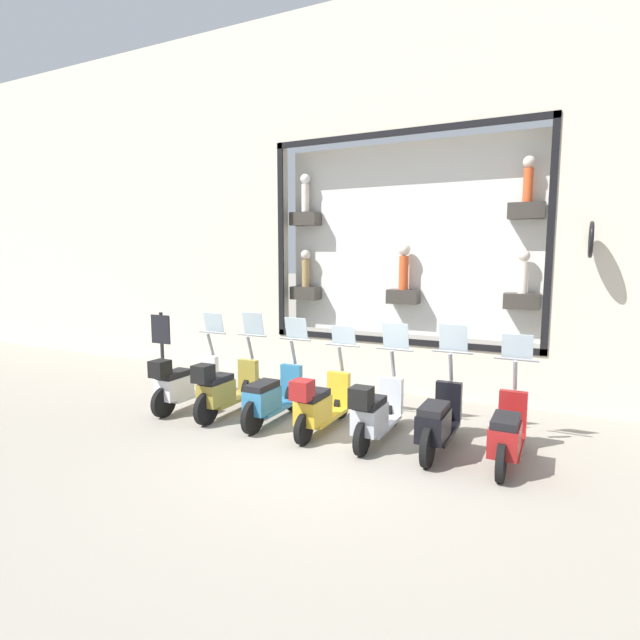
{
  "coord_description": "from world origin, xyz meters",
  "views": [
    {
      "loc": [
        -5.93,
        -2.96,
        2.7
      ],
      "look_at": [
        2.16,
        1.08,
        1.53
      ],
      "focal_mm": 28.0,
      "sensor_mm": 36.0,
      "label": 1
    }
  ],
  "objects_px": {
    "shop_sign_post": "(162,351)",
    "scooter_black_1": "(438,421)",
    "scooter_olive_5": "(225,388)",
    "scooter_teal_4": "(272,397)",
    "scooter_silver_2": "(375,412)",
    "scooter_yellow_3": "(319,404)",
    "scooter_white_6": "(183,383)",
    "scooter_red_0": "(507,433)"
  },
  "relations": [
    {
      "from": "scooter_black_1",
      "to": "shop_sign_post",
      "type": "relative_size",
      "value": 1.11
    },
    {
      "from": "scooter_silver_2",
      "to": "scooter_olive_5",
      "type": "xyz_separation_m",
      "value": [
        0.01,
        2.69,
        0.02
      ]
    },
    {
      "from": "scooter_yellow_3",
      "to": "scooter_olive_5",
      "type": "height_order",
      "value": "scooter_olive_5"
    },
    {
      "from": "scooter_olive_5",
      "to": "scooter_white_6",
      "type": "relative_size",
      "value": 1.0
    },
    {
      "from": "scooter_black_1",
      "to": "scooter_olive_5",
      "type": "bearing_deg",
      "value": 90.95
    },
    {
      "from": "scooter_black_1",
      "to": "shop_sign_post",
      "type": "bearing_deg",
      "value": 85.63
    },
    {
      "from": "scooter_silver_2",
      "to": "scooter_white_6",
      "type": "relative_size",
      "value": 1.0
    },
    {
      "from": "scooter_red_0",
      "to": "shop_sign_post",
      "type": "relative_size",
      "value": 1.1
    },
    {
      "from": "scooter_red_0",
      "to": "scooter_silver_2",
      "type": "relative_size",
      "value": 1.0
    },
    {
      "from": "scooter_silver_2",
      "to": "scooter_olive_5",
      "type": "relative_size",
      "value": 0.99
    },
    {
      "from": "scooter_olive_5",
      "to": "scooter_white_6",
      "type": "xyz_separation_m",
      "value": [
        -0.01,
        0.9,
        -0.01
      ]
    },
    {
      "from": "shop_sign_post",
      "to": "scooter_black_1",
      "type": "bearing_deg",
      "value": -94.37
    },
    {
      "from": "scooter_black_1",
      "to": "scooter_yellow_3",
      "type": "relative_size",
      "value": 1.01
    },
    {
      "from": "scooter_black_1",
      "to": "scooter_teal_4",
      "type": "xyz_separation_m",
      "value": [
        -0.0,
        2.69,
        -0.01
      ]
    },
    {
      "from": "scooter_silver_2",
      "to": "scooter_yellow_3",
      "type": "bearing_deg",
      "value": 90.32
    },
    {
      "from": "scooter_red_0",
      "to": "scooter_olive_5",
      "type": "relative_size",
      "value": 0.99
    },
    {
      "from": "scooter_olive_5",
      "to": "shop_sign_post",
      "type": "distance_m",
      "value": 1.94
    },
    {
      "from": "scooter_red_0",
      "to": "scooter_silver_2",
      "type": "distance_m",
      "value": 1.79
    },
    {
      "from": "scooter_black_1",
      "to": "scooter_yellow_3",
      "type": "distance_m",
      "value": 1.79
    },
    {
      "from": "scooter_teal_4",
      "to": "scooter_white_6",
      "type": "distance_m",
      "value": 1.79
    },
    {
      "from": "scooter_red_0",
      "to": "scooter_olive_5",
      "type": "xyz_separation_m",
      "value": [
        -0.05,
        4.48,
        0.06
      ]
    },
    {
      "from": "scooter_white_6",
      "to": "scooter_teal_4",
      "type": "bearing_deg",
      "value": -88.01
    },
    {
      "from": "scooter_yellow_3",
      "to": "scooter_white_6",
      "type": "bearing_deg",
      "value": 89.78
    },
    {
      "from": "scooter_yellow_3",
      "to": "scooter_olive_5",
      "type": "xyz_separation_m",
      "value": [
        0.02,
        1.79,
        0.03
      ]
    },
    {
      "from": "scooter_yellow_3",
      "to": "scooter_white_6",
      "type": "xyz_separation_m",
      "value": [
        0.01,
        2.69,
        0.02
      ]
    },
    {
      "from": "scooter_yellow_3",
      "to": "scooter_teal_4",
      "type": "xyz_separation_m",
      "value": [
        0.07,
        0.9,
        -0.02
      ]
    },
    {
      "from": "scooter_olive_5",
      "to": "scooter_teal_4",
      "type": "bearing_deg",
      "value": -86.38
    },
    {
      "from": "scooter_black_1",
      "to": "scooter_yellow_3",
      "type": "height_order",
      "value": "scooter_black_1"
    },
    {
      "from": "shop_sign_post",
      "to": "scooter_teal_4",
      "type": "bearing_deg",
      "value": -98.68
    },
    {
      "from": "scooter_silver_2",
      "to": "scooter_yellow_3",
      "type": "relative_size",
      "value": 1.0
    },
    {
      "from": "scooter_teal_4",
      "to": "scooter_white_6",
      "type": "relative_size",
      "value": 1.0
    },
    {
      "from": "scooter_red_0",
      "to": "scooter_yellow_3",
      "type": "xyz_separation_m",
      "value": [
        -0.07,
        2.69,
        0.03
      ]
    },
    {
      "from": "shop_sign_post",
      "to": "scooter_red_0",
      "type": "bearing_deg",
      "value": -93.82
    },
    {
      "from": "scooter_silver_2",
      "to": "scooter_teal_4",
      "type": "xyz_separation_m",
      "value": [
        0.07,
        1.79,
        -0.03
      ]
    },
    {
      "from": "scooter_red_0",
      "to": "scooter_black_1",
      "type": "xyz_separation_m",
      "value": [
        0.01,
        0.9,
        0.02
      ]
    },
    {
      "from": "scooter_black_1",
      "to": "scooter_olive_5",
      "type": "distance_m",
      "value": 3.59
    },
    {
      "from": "scooter_olive_5",
      "to": "scooter_silver_2",
      "type": "bearing_deg",
      "value": -90.23
    },
    {
      "from": "scooter_red_0",
      "to": "scooter_white_6",
      "type": "xyz_separation_m",
      "value": [
        -0.06,
        5.38,
        0.05
      ]
    },
    {
      "from": "scooter_black_1",
      "to": "scooter_teal_4",
      "type": "height_order",
      "value": "scooter_black_1"
    },
    {
      "from": "scooter_silver_2",
      "to": "scooter_yellow_3",
      "type": "xyz_separation_m",
      "value": [
        -0.01,
        0.9,
        -0.01
      ]
    },
    {
      "from": "scooter_black_1",
      "to": "scooter_white_6",
      "type": "relative_size",
      "value": 1.0
    },
    {
      "from": "scooter_olive_5",
      "to": "shop_sign_post",
      "type": "relative_size",
      "value": 1.11
    }
  ]
}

